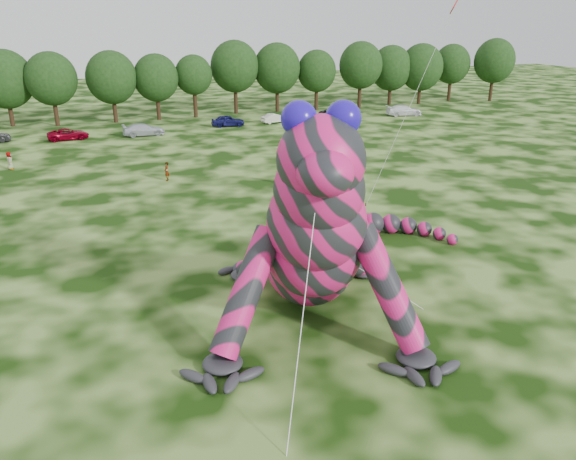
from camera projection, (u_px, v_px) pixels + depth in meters
The scene contains 26 objects.
ground at pixel (386, 285), 30.23m from camera, with size 240.00×240.00×0.00m, color #16330A.
inflatable_gecko at pixel (308, 195), 27.58m from camera, with size 17.92×21.28×10.64m, color #D2186A, non-canonical shape.
flying_kite at pixel (448, 21), 35.96m from camera, with size 4.11×4.57×15.32m.
tree_5 at pixel (7, 88), 72.45m from camera, with size 7.16×6.44×9.80m, color black, non-canonical shape.
tree_6 at pixel (53, 89), 72.74m from camera, with size 6.52×5.86×9.49m, color black, non-canonical shape.
tree_7 at pixel (112, 87), 75.24m from camera, with size 6.68×6.01×9.48m, color black, non-canonical shape.
tree_8 at pixel (157, 87), 77.36m from camera, with size 6.14×5.53×8.94m, color black, non-canonical shape.
tree_9 at pixel (194, 86), 79.41m from camera, with size 5.27×4.74×8.68m, color black, non-canonical shape.
tree_10 at pixel (235, 77), 82.19m from camera, with size 7.09×6.38×10.50m, color black, non-canonical shape.
tree_11 at pixel (277, 78), 83.97m from camera, with size 7.01×6.31×10.07m, color black, non-canonical shape.
tree_12 at pixel (317, 80), 85.75m from camera, with size 5.99×5.39×8.97m, color black, non-canonical shape.
tree_13 at pixel (360, 75), 87.28m from camera, with size 6.83×6.15×10.13m, color black, non-canonical shape.
tree_14 at pixel (391, 75), 90.83m from camera, with size 6.82×6.14×9.40m, color black, non-canonical shape.
tree_15 at pixel (421, 74), 91.55m from camera, with size 7.17×6.45×9.63m, color black, non-canonical shape.
tree_16 at pixel (451, 73), 95.23m from camera, with size 6.26×5.63×9.37m, color black, non-canonical shape.
tree_17 at pixel (493, 70), 94.76m from camera, with size 6.98×6.28×10.30m, color black, non-canonical shape.
car_2 at pixel (68, 134), 65.74m from camera, with size 2.15×4.67×1.30m, color maroon.
car_3 at pixel (144, 130), 68.04m from camera, with size 2.02×4.98×1.44m, color silver.
car_4 at pixel (228, 121), 73.80m from camera, with size 1.74×4.31×1.47m, color #12134C.
car_5 at pixel (275, 118), 76.31m from camera, with size 1.32×3.78×1.25m, color silver.
car_6 at pixel (336, 113), 79.95m from camera, with size 2.23×4.83×1.34m, color #242426.
car_7 at pixel (404, 110), 81.85m from camera, with size 2.11×5.20×1.51m, color white.
spectator_4 at pixel (10, 161), 52.81m from camera, with size 0.82×0.53×1.67m, color gray.
spectator_0 at pixel (167, 171), 49.19m from camera, with size 0.60×0.40×1.65m, color gray.
spectator_3 at pixel (333, 142), 60.77m from camera, with size 0.96×0.40×1.65m, color gray.
spectator_5 at pixel (286, 174), 47.94m from camera, with size 1.73×0.55×1.86m, color gray.
Camera 1 is at (-14.24, -23.77, 13.50)m, focal length 35.00 mm.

